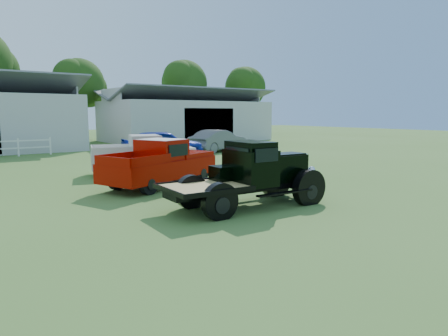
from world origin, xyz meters
TOP-DOWN VIEW (x-y plane):
  - ground at (0.00, 0.00)m, footprint 120.00×120.00m
  - shed_right at (14.00, 27.00)m, footprint 16.80×9.20m
  - tree_c at (5.00, 33.00)m, footprint 5.40×5.40m
  - tree_d at (18.00, 34.00)m, footprint 6.00×6.00m
  - tree_e at (26.00, 32.00)m, footprint 5.70×5.70m
  - vintage_flatbed at (0.16, -0.08)m, footprint 5.15×2.26m
  - red_pickup at (-0.38, 4.65)m, footprint 5.46×3.66m
  - white_pickup at (0.43, 7.98)m, footprint 5.20×3.20m
  - misc_car_blue at (4.38, 13.68)m, footprint 5.55×3.20m
  - misc_car_grey at (9.68, 14.94)m, footprint 5.15×2.92m

SIDE VIEW (x-z plane):
  - ground at x=0.00m, z-range 0.00..0.00m
  - misc_car_grey at x=9.68m, z-range 0.00..1.61m
  - misc_car_blue at x=4.38m, z-range 0.00..1.78m
  - white_pickup at x=0.43m, z-range 0.00..1.79m
  - red_pickup at x=-0.38m, z-range 0.00..1.86m
  - vintage_flatbed at x=0.16m, z-range 0.00..2.00m
  - shed_right at x=14.00m, z-range 0.00..5.20m
  - tree_c at x=5.00m, z-range 0.00..9.00m
  - tree_e at x=26.00m, z-range 0.00..9.50m
  - tree_d at x=18.00m, z-range 0.00..10.00m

